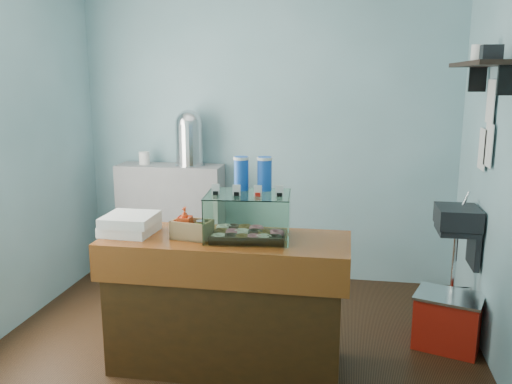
% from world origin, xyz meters
% --- Properties ---
extents(ground, '(3.50, 3.50, 0.00)m').
position_xyz_m(ground, '(0.00, 0.00, 0.00)').
color(ground, black).
rests_on(ground, ground).
extents(room_shell, '(3.54, 3.04, 2.82)m').
position_xyz_m(room_shell, '(0.03, 0.01, 1.71)').
color(room_shell, '#6E9AA0').
rests_on(room_shell, ground).
extents(counter, '(1.60, 0.60, 0.90)m').
position_xyz_m(counter, '(0.00, -0.25, 0.46)').
color(counter, '#3C200B').
rests_on(counter, ground).
extents(back_shelf, '(1.00, 0.32, 1.10)m').
position_xyz_m(back_shelf, '(-0.90, 1.32, 0.55)').
color(back_shelf, gray).
rests_on(back_shelf, ground).
extents(display_case, '(0.56, 0.43, 0.51)m').
position_xyz_m(display_case, '(0.14, -0.21, 1.06)').
color(display_case, '#321B0F').
rests_on(display_case, counter).
extents(condiment_crate, '(0.27, 0.19, 0.20)m').
position_xyz_m(condiment_crate, '(-0.22, -0.30, 0.97)').
color(condiment_crate, '#A27951').
rests_on(condiment_crate, counter).
extents(pastry_boxes, '(0.34, 0.34, 0.13)m').
position_xyz_m(pastry_boxes, '(-0.65, -0.26, 0.96)').
color(pastry_boxes, white).
rests_on(pastry_boxes, counter).
extents(coffee_urn, '(0.28, 0.28, 0.52)m').
position_xyz_m(coffee_urn, '(-0.70, 1.32, 1.37)').
color(coffee_urn, silver).
rests_on(coffee_urn, back_shelf).
extents(red_cooler, '(0.54, 0.47, 0.40)m').
position_xyz_m(red_cooler, '(1.51, 0.26, 0.20)').
color(red_cooler, red).
rests_on(red_cooler, ground).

